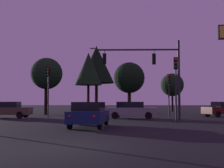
{
  "coord_description": "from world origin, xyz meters",
  "views": [
    {
      "loc": [
        2.17,
        -9.7,
        1.55
      ],
      "look_at": [
        0.78,
        14.64,
        3.02
      ],
      "focal_mm": 46.28,
      "sensor_mm": 36.0,
      "label": 1
    }
  ],
  "objects": [
    {
      "name": "tree_left_far",
      "position": [
        -7.39,
        23.41,
        4.76
      ],
      "size": [
        3.69,
        3.69,
        6.65
      ],
      "color": "black",
      "rests_on": "ground"
    },
    {
      "name": "car_nearside_lane",
      "position": [
        -0.19,
        7.67,
        0.8
      ],
      "size": [
        2.11,
        4.53,
        1.52
      ],
      "color": "#0F1947",
      "rests_on": "ground"
    },
    {
      "name": "tree_lot_edge",
      "position": [
        -2.51,
        23.71,
        5.35
      ],
      "size": [
        3.15,
        3.15,
        7.29
      ],
      "color": "black",
      "rests_on": "ground"
    },
    {
      "name": "tree_behind_sign",
      "position": [
        2.27,
        26.14,
        4.47
      ],
      "size": [
        3.85,
        3.85,
        6.42
      ],
      "color": "black",
      "rests_on": "ground"
    },
    {
      "name": "traffic_signal_mast_arm",
      "position": [
        4.12,
        14.35,
        4.52
      ],
      "size": [
        7.55,
        0.53,
        6.66
      ],
      "color": "#232326",
      "rests_on": "ground"
    },
    {
      "name": "car_crossing_right",
      "position": [
        2.46,
        16.49,
        0.8
      ],
      "size": [
        4.61,
        2.08,
        1.52
      ],
      "color": "gray",
      "rests_on": "ground"
    },
    {
      "name": "tree_right_cluster",
      "position": [
        -2.65,
        33.42,
        7.11
      ],
      "size": [
        5.35,
        5.35,
        9.96
      ],
      "color": "black",
      "rests_on": "ground"
    },
    {
      "name": "tree_center_horizon",
      "position": [
        8.82,
        34.48,
        4.06
      ],
      "size": [
        3.48,
        3.48,
        5.81
      ],
      "color": "black",
      "rests_on": "ground"
    },
    {
      "name": "traffic_light_median",
      "position": [
        5.72,
        12.07,
        3.42
      ],
      "size": [
        0.32,
        0.36,
        4.86
      ],
      "color": "#232326",
      "rests_on": "ground"
    },
    {
      "name": "traffic_light_corner_left",
      "position": [
        6.13,
        18.82,
        2.99
      ],
      "size": [
        0.3,
        0.35,
        4.21
      ],
      "color": "#232326",
      "rests_on": "ground"
    },
    {
      "name": "car_far_lane",
      "position": [
        11.77,
        19.97,
        0.79
      ],
      "size": [
        4.49,
        3.16,
        1.52
      ],
      "color": "#4C0F0F",
      "rests_on": "ground"
    },
    {
      "name": "ground_plane",
      "position": [
        0.0,
        24.5,
        0.0
      ],
      "size": [
        168.0,
        168.0,
        0.0
      ],
      "primitive_type": "plane",
      "color": "black",
      "rests_on": "ground"
    },
    {
      "name": "car_crossing_left",
      "position": [
        -9.16,
        16.82,
        0.8
      ],
      "size": [
        4.38,
        1.96,
        1.52
      ],
      "color": "#473828",
      "rests_on": "ground"
    },
    {
      "name": "traffic_light_corner_right",
      "position": [
        -5.65,
        18.04,
        3.42
      ],
      "size": [
        0.3,
        0.35,
        4.87
      ],
      "color": "#232326",
      "rests_on": "ground"
    }
  ]
}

